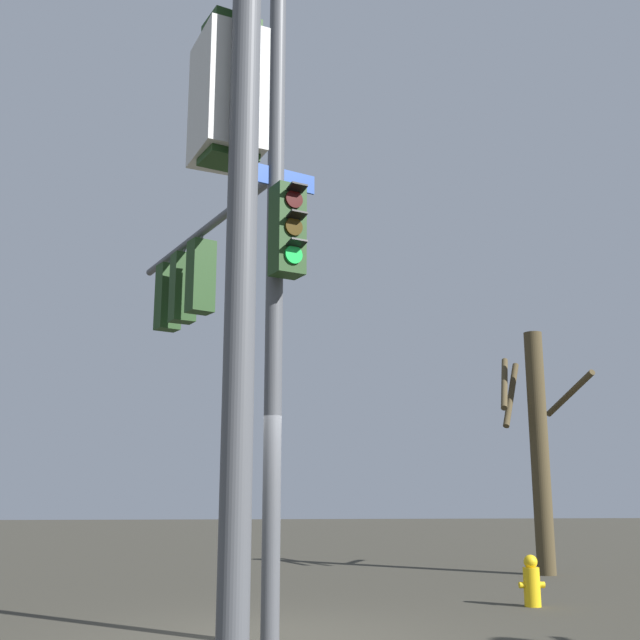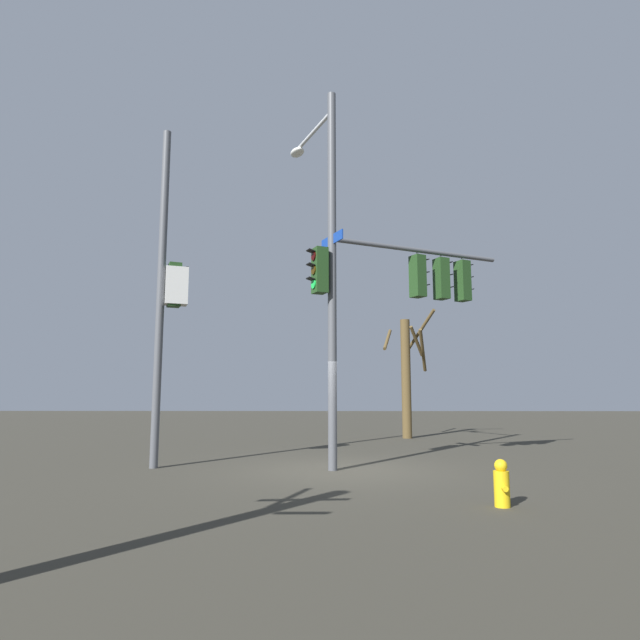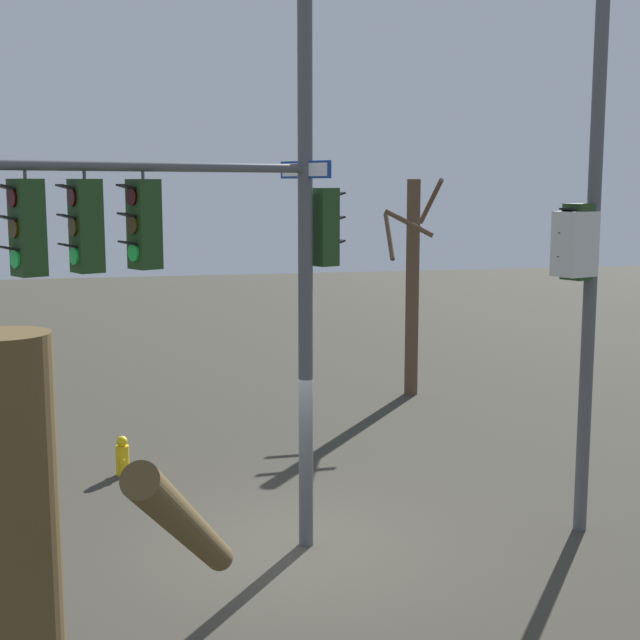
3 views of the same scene
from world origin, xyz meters
The scene contains 5 objects.
ground_plane centered at (0.00, 0.00, 0.00)m, with size 80.00×80.00×0.00m, color #37342B.
main_signal_pole_assembly centered at (0.62, -0.93, 5.01)m, with size 2.95×5.85×9.26m.
secondary_pole_assembly centered at (0.36, 4.25, 4.32)m, with size 0.60×0.78×8.44m.
fire_hydrant centered at (-3.93, -2.42, 0.34)m, with size 0.38×0.24×0.73m.
bare_tree_corner centered at (8.72, -2.89, 2.59)m, with size 2.11×2.16×5.09m.
Camera 2 is at (-12.57, 0.32, 1.77)m, focal length 29.87 mm.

